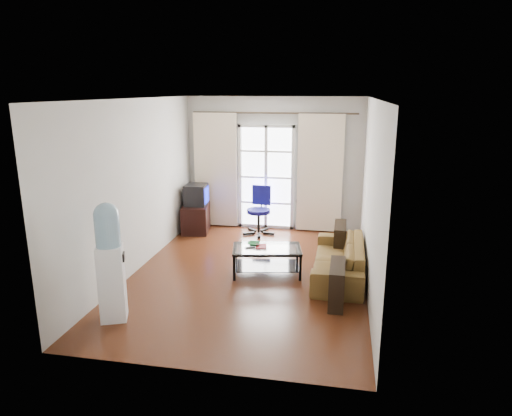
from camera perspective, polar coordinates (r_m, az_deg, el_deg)
The scene contains 20 objects.
floor at distance 7.27m, azimuth -0.95°, elevation -8.29°, with size 5.20×5.20×0.00m, color #562914.
ceiling at distance 6.70m, azimuth -1.05°, elevation 13.50°, with size 5.20×5.20×0.00m, color white.
wall_back at distance 9.38m, azimuth 2.24°, elevation 5.52°, with size 3.60×0.02×2.70m, color silver.
wall_front at distance 4.44m, azimuth -7.85°, elevation -4.98°, with size 3.60×0.02×2.70m, color silver.
wall_left at distance 7.43m, azimuth -14.73°, elevation 2.64°, with size 0.02×5.20×2.70m, color silver.
wall_right at distance 6.74m, azimuth 14.17°, elevation 1.48°, with size 0.02×5.20×2.70m, color silver.
french_door at distance 9.39m, azimuth 1.27°, elevation 3.84°, with size 1.16×0.06×2.15m.
curtain_rod at distance 9.17m, azimuth 2.21°, elevation 11.79°, with size 0.04×0.04×3.30m, color #4C3F2D.
curtain_left at distance 9.54m, azimuth -5.05°, elevation 4.71°, with size 0.90×0.07×2.35m, color #FFEDCD.
curtain_right at distance 9.19m, azimuth 8.00°, elevation 4.26°, with size 0.90×0.07×2.35m, color #FFEDCD.
radiator at distance 9.41m, azimuth 6.91°, elevation -0.90°, with size 0.64×0.12×0.64m, color gray.
sofa at distance 7.25m, azimuth 10.28°, elevation -6.24°, with size 0.76×1.92×0.56m, color brown.
coffee_table at distance 7.20m, azimuth 1.37°, elevation -6.15°, with size 1.16×0.80×0.43m.
bowl at distance 7.25m, azimuth -0.27°, elevation -4.51°, with size 0.20×0.20×0.05m, color green.
book at distance 7.18m, azimuth -0.01°, elevation -4.82°, with size 0.20×0.25×0.02m, color #AC2B15.
remote at distance 7.13m, azimuth -0.74°, elevation -4.98°, with size 0.15×0.04×0.02m, color black.
tv_stand at distance 9.41m, azimuth -7.52°, elevation -1.25°, with size 0.51×0.76×0.56m, color black.
crt_tv at distance 9.30m, azimuth -7.59°, elevation 1.66°, with size 0.49×0.49×0.42m.
task_chair at distance 9.17m, azimuth 0.38°, elevation -1.50°, with size 0.72×0.72×0.96m.
water_cooler at distance 5.93m, azimuth -17.79°, elevation -6.19°, with size 0.40×0.40×1.52m.
Camera 1 is at (1.37, -6.56, 2.83)m, focal length 32.00 mm.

